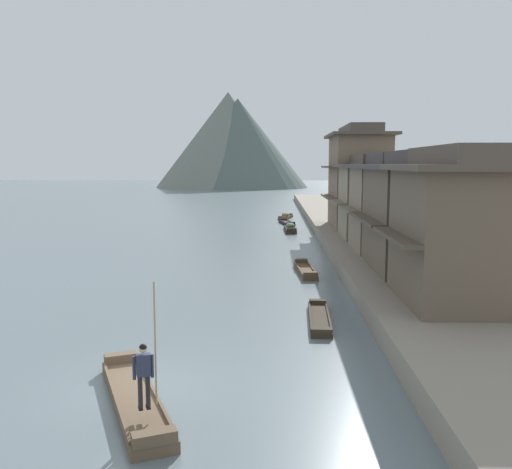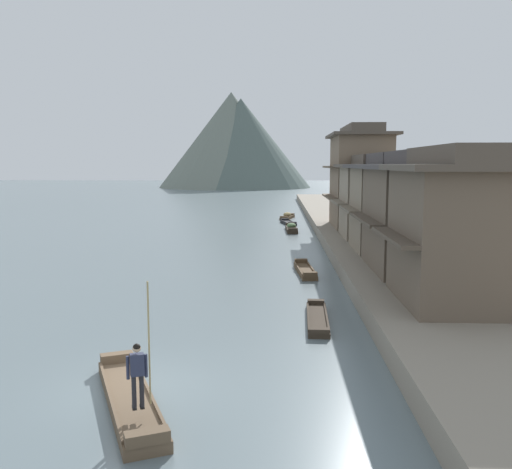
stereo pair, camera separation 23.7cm
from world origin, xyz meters
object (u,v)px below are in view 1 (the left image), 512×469
Objects in this scene: boat_moored_second at (287,223)px; boat_moored_far at (286,216)px; boat_moored_nearest at (305,270)px; house_waterfront_second at (429,212)px; boat_moored_third at (290,228)px; boat_foreground_poled at (135,400)px; house_waterfront_nearest at (458,227)px; boat_midriver_drifting at (319,318)px; house_waterfront_far at (358,177)px; house_waterfront_narrow at (374,197)px; boatman_person at (144,368)px; house_waterfront_tall at (398,203)px.

boat_moored_far is (0.00, 6.12, 0.11)m from boat_moored_second.
house_waterfront_second reaches higher than boat_moored_nearest.
house_waterfront_second reaches higher than boat_moored_third.
boat_foreground_poled is 0.82× the size of house_waterfront_nearest.
boat_moored_third is 1.02× the size of boat_midriver_drifting.
boat_moored_far is 0.48× the size of house_waterfront_far.
house_waterfront_narrow is at bearing -60.32° from boat_moored_third.
boatman_person reaches higher than boat_foreground_poled.
boat_moored_nearest is at bearing -88.96° from boat_moored_second.
house_waterfront_far is at bearing -57.10° from boat_moored_second.
house_waterfront_tall is at bearing -86.35° from house_waterfront_narrow.
boat_foreground_poled is 0.72× the size of house_waterfront_second.
house_waterfront_narrow is at bearing 89.20° from house_waterfront_nearest.
house_waterfront_narrow is at bearing 68.14° from boat_foreground_poled.
boatman_person is at bearing -109.90° from house_waterfront_narrow.
house_waterfront_nearest is (5.84, -42.31, 3.61)m from boat_moored_far.
boat_moored_far is 36.20m from house_waterfront_second.
boat_foreground_poled is at bearing 114.18° from boatman_person.
boat_foreground_poled is 13.97m from house_waterfront_nearest.
house_waterfront_narrow reaches higher than boat_foreground_poled.
house_waterfront_far is (-0.10, 7.14, 1.29)m from house_waterfront_narrow.
boat_moored_far is at bearing 100.61° from house_waterfront_second.
boat_moored_far is at bearing 102.73° from house_waterfront_tall.
boat_midriver_drifting is at bearing 62.48° from boatman_person.
boatman_person reaches higher than boat_moored_far.
boat_moored_nearest is at bearing 75.77° from boatman_person.
boat_moored_third is 0.70× the size of house_waterfront_nearest.
house_waterfront_far is at bearing 72.45° from boat_foreground_poled.
boat_midriver_drifting is at bearing -89.24° from boat_moored_second.
boat_foreground_poled reaches higher than boat_moored_second.
boat_moored_nearest is 0.98× the size of boat_midriver_drifting.
boat_midriver_drifting is 0.69× the size of house_waterfront_nearest.
boat_midriver_drifting is at bearing -90.00° from boat_moored_nearest.
boat_foreground_poled is at bearing -107.02° from boat_moored_nearest.
boat_moored_far is at bearing 90.85° from boat_moored_nearest.
house_waterfront_tall is (6.52, -22.75, 3.72)m from boat_moored_second.
boat_midriver_drifting is (-0.00, -9.89, -0.04)m from boat_moored_nearest.
boat_moored_second is (4.41, 45.52, -1.42)m from boatman_person.
boat_moored_far is (-0.18, 12.14, -0.00)m from boat_moored_third.
house_waterfront_tall is at bearing -77.27° from boat_moored_far.
house_waterfront_tall reaches higher than boat_moored_third.
boat_moored_second is 17.94m from house_waterfront_narrow.
house_waterfront_narrow is (11.13, 27.74, 3.70)m from boat_foreground_poled.
boatman_person is 25.37m from house_waterfront_tall.
house_waterfront_second is at bearing 55.78° from boatman_person.
boat_moored_third is at bearing -88.32° from boat_moored_second.
boat_moored_far is 0.62× the size of house_waterfront_tall.
boat_moored_far is (4.41, 51.64, -1.31)m from boatman_person.
house_waterfront_second is at bearing -26.27° from boat_moored_nearest.
house_waterfront_nearest is 1.08× the size of house_waterfront_narrow.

